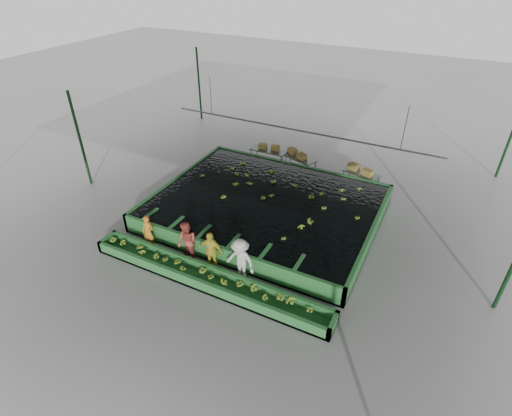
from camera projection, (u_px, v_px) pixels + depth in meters
The scene contains 21 objects.
ground at pixel (251, 232), 17.78m from camera, with size 80.00×80.00×0.00m, color gray.
shed_roof at pixel (250, 126), 15.03m from camera, with size 20.00×22.00×0.04m, color gray.
shed_posts at pixel (250, 184), 16.41m from camera, with size 20.00×22.00×5.00m, color black, non-canonical shape.
flotation_tank at pixel (266, 207), 18.65m from camera, with size 10.00×8.00×0.90m, color #296C30, non-canonical shape.
tank_water at pixel (266, 200), 18.43m from camera, with size 9.70×7.70×0.00m, color black.
sorting_trough at pixel (206, 278), 14.97m from camera, with size 10.00×1.00×0.50m, color #296C30, non-canonical shape.
cableway_rail at pixel (297, 130), 19.85m from camera, with size 0.08×0.08×14.00m, color #59605B.
rail_hanger_left at pixel (211, 96), 21.19m from camera, with size 0.04×0.04×2.00m, color #59605B.
rail_hanger_right at pixel (405, 129), 17.40m from camera, with size 0.04×0.04×2.00m, color #59605B.
worker_a at pixel (148, 232), 16.56m from camera, with size 0.55×0.36×1.49m, color orange.
worker_b at pixel (187, 242), 15.73m from camera, with size 0.88×0.68×1.80m, color #B44439.
worker_c at pixel (211, 251), 15.33m from camera, with size 1.02×0.42×1.74m, color gold.
worker_d at pixel (240, 260), 14.80m from camera, with size 1.19×0.69×1.85m, color silver.
packing_table_left at pixel (269, 157), 23.01m from camera, with size 2.10×0.84×0.96m, color #59605B, non-canonical shape.
packing_table_mid at pixel (298, 164), 22.30m from camera, with size 2.02×0.81×0.92m, color #59605B, non-canonical shape.
packing_table_right at pixel (360, 180), 20.87m from camera, with size 1.88×0.75×0.86m, color #59605B, non-canonical shape.
box_stack_left at pixel (269, 149), 22.78m from camera, with size 1.20×0.33×0.26m, color olive, non-canonical shape.
box_stack_mid at pixel (297, 156), 22.13m from camera, with size 1.35×0.37×0.29m, color olive, non-canonical shape.
box_stack_right at pixel (360, 172), 20.70m from camera, with size 1.39×0.39×0.30m, color olive, non-canonical shape.
floating_bananas at pixel (273, 192), 19.02m from camera, with size 8.61×5.87×0.12m, color olive, non-canonical shape.
trough_bananas at pixel (206, 275), 14.89m from camera, with size 9.64×0.64×0.13m, color olive, non-canonical shape.
Camera 1 is at (6.67, -12.59, 10.70)m, focal length 28.00 mm.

